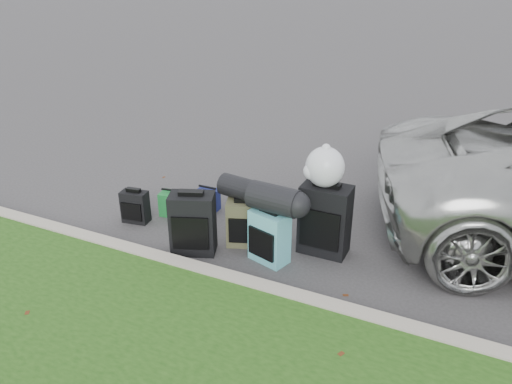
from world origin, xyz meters
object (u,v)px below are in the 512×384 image
at_px(suitcase_teal, 269,237).
at_px(tote_green, 172,204).
at_px(suitcase_olive, 244,223).
at_px(tote_navy, 208,200).
at_px(suitcase_large_black_right, 325,220).
at_px(suitcase_small_black, 135,207).
at_px(suitcase_large_black_left, 193,224).

xyz_separation_m(suitcase_teal, tote_green, (-1.66, 0.47, -0.15)).
height_order(suitcase_olive, tote_navy, suitcase_olive).
bearing_deg(suitcase_large_black_right, tote_navy, 168.98).
bearing_deg(tote_navy, suitcase_large_black_right, -11.75).
height_order(suitcase_olive, suitcase_large_black_right, suitcase_large_black_right).
height_order(suitcase_small_black, suitcase_large_black_right, suitcase_large_black_right).
distance_m(suitcase_large_black_left, suitcase_olive, 0.62).
bearing_deg(suitcase_large_black_left, suitcase_teal, -8.68).
height_order(suitcase_olive, tote_green, suitcase_olive).
xyz_separation_m(suitcase_large_black_left, suitcase_olive, (0.46, 0.41, -0.08)).
xyz_separation_m(suitcase_small_black, suitcase_olive, (1.55, 0.10, 0.07)).
relative_size(suitcase_teal, tote_navy, 2.02).
bearing_deg(tote_green, tote_navy, 32.71).
bearing_deg(tote_navy, suitcase_olive, -35.46).
distance_m(suitcase_small_black, suitcase_large_black_right, 2.50).
bearing_deg(tote_green, suitcase_olive, -20.76).
bearing_deg(suitcase_large_black_right, suitcase_olive, -164.87).
xyz_separation_m(suitcase_olive, tote_navy, (-0.86, 0.59, -0.13)).
distance_m(suitcase_olive, suitcase_large_black_right, 0.96).
xyz_separation_m(suitcase_large_black_left, tote_green, (-0.77, 0.67, -0.21)).
distance_m(suitcase_small_black, suitcase_large_black_left, 1.14).
height_order(suitcase_large_black_left, suitcase_olive, suitcase_large_black_left).
height_order(suitcase_large_black_right, tote_green, suitcase_large_black_right).
relative_size(suitcase_small_black, suitcase_olive, 0.76).
xyz_separation_m(suitcase_small_black, suitcase_large_black_left, (1.09, -0.31, 0.15)).
height_order(suitcase_teal, tote_navy, suitcase_teal).
distance_m(suitcase_olive, suitcase_teal, 0.47).
relative_size(suitcase_olive, tote_navy, 1.85).
bearing_deg(suitcase_large_black_right, tote_green, 179.44).
xyz_separation_m(suitcase_large_black_left, suitcase_teal, (0.88, 0.20, -0.06)).
height_order(suitcase_large_black_right, tote_navy, suitcase_large_black_right).
relative_size(suitcase_olive, suitcase_teal, 0.92).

